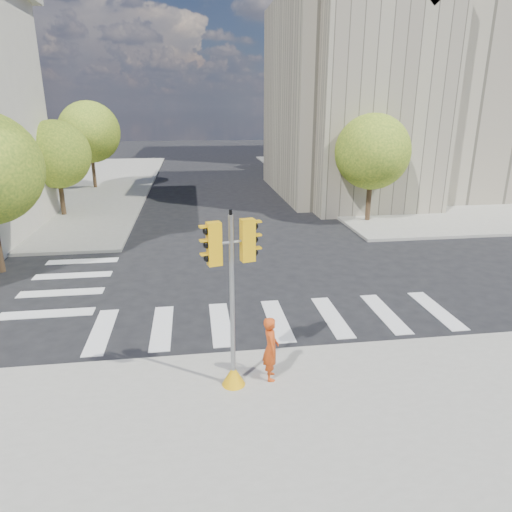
{
  "coord_description": "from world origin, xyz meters",
  "views": [
    {
      "loc": [
        -2.59,
        -14.92,
        6.47
      ],
      "look_at": [
        -0.74,
        -1.74,
        2.1
      ],
      "focal_mm": 32.0,
      "sensor_mm": 36.0,
      "label": 1
    }
  ],
  "objects_px": {
    "lamp_near": "(357,138)",
    "photographer": "(271,348)",
    "lamp_far": "(305,128)",
    "traffic_signal": "(232,316)"
  },
  "relations": [
    {
      "from": "lamp_far",
      "to": "photographer",
      "type": "relative_size",
      "value": 5.03
    },
    {
      "from": "lamp_far",
      "to": "traffic_signal",
      "type": "bearing_deg",
      "value": -106.32
    },
    {
      "from": "lamp_near",
      "to": "photographer",
      "type": "xyz_separation_m",
      "value": [
        -8.89,
        -19.37,
        -3.62
      ]
    },
    {
      "from": "traffic_signal",
      "to": "photographer",
      "type": "relative_size",
      "value": 2.64
    },
    {
      "from": "lamp_near",
      "to": "traffic_signal",
      "type": "relative_size",
      "value": 1.91
    },
    {
      "from": "lamp_near",
      "to": "photographer",
      "type": "bearing_deg",
      "value": -114.66
    },
    {
      "from": "lamp_near",
      "to": "lamp_far",
      "type": "height_order",
      "value": "same"
    },
    {
      "from": "lamp_near",
      "to": "lamp_far",
      "type": "distance_m",
      "value": 14.0
    },
    {
      "from": "lamp_near",
      "to": "traffic_signal",
      "type": "bearing_deg",
      "value": -116.68
    },
    {
      "from": "lamp_far",
      "to": "traffic_signal",
      "type": "height_order",
      "value": "lamp_far"
    }
  ]
}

